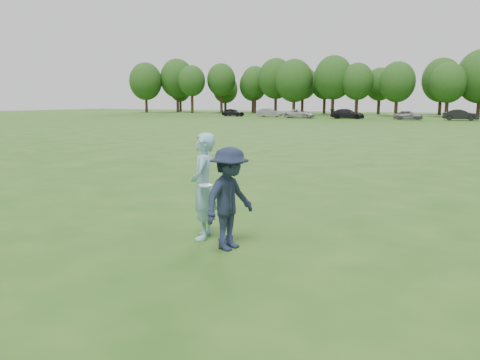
{
  "coord_description": "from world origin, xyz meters",
  "views": [
    {
      "loc": [
        4.09,
        -8.22,
        2.78
      ],
      "look_at": [
        -0.41,
        0.38,
        1.1
      ],
      "focal_mm": 35.0,
      "sensor_mm": 36.0,
      "label": 1
    }
  ],
  "objects_px": {
    "car_e": "(408,115)",
    "car_f": "(461,115)",
    "car_b": "(269,113)",
    "car_c": "(300,114)",
    "thrower": "(203,186)",
    "car_a": "(233,112)",
    "car_d": "(347,114)",
    "defender": "(230,199)"
  },
  "relations": [
    {
      "from": "car_e",
      "to": "car_f",
      "type": "relative_size",
      "value": 0.87
    },
    {
      "from": "car_b",
      "to": "car_c",
      "type": "xyz_separation_m",
      "value": [
        5.96,
        -2.05,
        -0.02
      ]
    },
    {
      "from": "thrower",
      "to": "car_a",
      "type": "xyz_separation_m",
      "value": [
        -32.48,
        61.06,
        -0.41
      ]
    },
    {
      "from": "car_e",
      "to": "car_b",
      "type": "bearing_deg",
      "value": 84.76
    },
    {
      "from": "car_a",
      "to": "car_c",
      "type": "height_order",
      "value": "car_c"
    },
    {
      "from": "car_d",
      "to": "car_e",
      "type": "bearing_deg",
      "value": -94.68
    },
    {
      "from": "car_c",
      "to": "car_b",
      "type": "bearing_deg",
      "value": 72.25
    },
    {
      "from": "car_b",
      "to": "car_d",
      "type": "xyz_separation_m",
      "value": [
        12.94,
        -1.06,
        0.03
      ]
    },
    {
      "from": "car_b",
      "to": "car_c",
      "type": "bearing_deg",
      "value": -107.67
    },
    {
      "from": "thrower",
      "to": "car_c",
      "type": "distance_m",
      "value": 62.48
    },
    {
      "from": "car_d",
      "to": "car_e",
      "type": "relative_size",
      "value": 1.27
    },
    {
      "from": "car_b",
      "to": "car_f",
      "type": "distance_m",
      "value": 27.87
    },
    {
      "from": "thrower",
      "to": "car_d",
      "type": "xyz_separation_m",
      "value": [
        -13.08,
        60.16,
        -0.36
      ]
    },
    {
      "from": "thrower",
      "to": "car_d",
      "type": "distance_m",
      "value": 61.56
    },
    {
      "from": "car_a",
      "to": "thrower",
      "type": "bearing_deg",
      "value": -147.33
    },
    {
      "from": "car_b",
      "to": "car_d",
      "type": "relative_size",
      "value": 0.84
    },
    {
      "from": "car_c",
      "to": "car_d",
      "type": "height_order",
      "value": "car_d"
    },
    {
      "from": "thrower",
      "to": "car_b",
      "type": "xyz_separation_m",
      "value": [
        -26.02,
        61.22,
        -0.39
      ]
    },
    {
      "from": "car_f",
      "to": "car_b",
      "type": "bearing_deg",
      "value": 87.82
    },
    {
      "from": "defender",
      "to": "car_b",
      "type": "bearing_deg",
      "value": 33.21
    },
    {
      "from": "defender",
      "to": "car_d",
      "type": "xyz_separation_m",
      "value": [
        -13.88,
        60.53,
        -0.26
      ]
    },
    {
      "from": "car_c",
      "to": "car_d",
      "type": "relative_size",
      "value": 0.97
    },
    {
      "from": "car_b",
      "to": "thrower",
      "type": "bearing_deg",
      "value": -155.69
    },
    {
      "from": "car_b",
      "to": "car_e",
      "type": "distance_m",
      "value": 21.46
    },
    {
      "from": "car_a",
      "to": "car_e",
      "type": "xyz_separation_m",
      "value": [
        27.88,
        -1.26,
        0.0
      ]
    },
    {
      "from": "thrower",
      "to": "defender",
      "type": "bearing_deg",
      "value": 43.46
    },
    {
      "from": "thrower",
      "to": "car_f",
      "type": "distance_m",
      "value": 61.26
    },
    {
      "from": "car_d",
      "to": "car_e",
      "type": "distance_m",
      "value": 8.48
    },
    {
      "from": "defender",
      "to": "car_e",
      "type": "xyz_separation_m",
      "value": [
        -5.41,
        60.18,
        -0.31
      ]
    },
    {
      "from": "car_e",
      "to": "car_f",
      "type": "distance_m",
      "value": 6.61
    },
    {
      "from": "car_a",
      "to": "car_b",
      "type": "distance_m",
      "value": 6.47
    },
    {
      "from": "car_d",
      "to": "car_f",
      "type": "height_order",
      "value": "car_f"
    },
    {
      "from": "defender",
      "to": "car_c",
      "type": "xyz_separation_m",
      "value": [
        -20.86,
        59.54,
        -0.31
      ]
    },
    {
      "from": "car_d",
      "to": "car_f",
      "type": "xyz_separation_m",
      "value": [
        14.93,
        1.07,
        0.02
      ]
    },
    {
      "from": "thrower",
      "to": "car_e",
      "type": "bearing_deg",
      "value": 162.66
    },
    {
      "from": "car_a",
      "to": "car_c",
      "type": "relative_size",
      "value": 0.81
    },
    {
      "from": "car_a",
      "to": "car_c",
      "type": "xyz_separation_m",
      "value": [
        12.42,
        -1.89,
        0.0
      ]
    },
    {
      "from": "car_d",
      "to": "car_f",
      "type": "relative_size",
      "value": 1.1
    },
    {
      "from": "defender",
      "to": "car_c",
      "type": "distance_m",
      "value": 63.09
    },
    {
      "from": "car_b",
      "to": "car_a",
      "type": "bearing_deg",
      "value": 92.72
    },
    {
      "from": "car_b",
      "to": "car_e",
      "type": "height_order",
      "value": "car_b"
    },
    {
      "from": "defender",
      "to": "car_a",
      "type": "bearing_deg",
      "value": 38.13
    }
  ]
}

